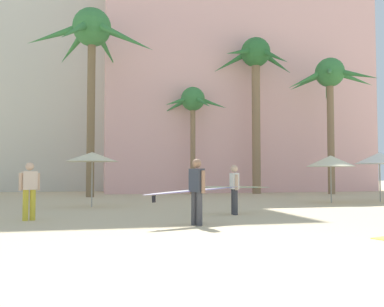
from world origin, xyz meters
name	(u,v)px	position (x,y,z in m)	size (l,w,h in m)	color
ground	(276,263)	(0.00, 0.00, 0.00)	(120.00, 120.00, 0.00)	beige
hotel_pink	(229,89)	(7.99, 26.78, 8.39)	(20.37, 10.54, 16.77)	beige
hotel_tower_gray	(65,24)	(-5.63, 32.07, 14.78)	(14.83, 11.51, 29.56)	beige
palm_tree_left	(193,106)	(3.42, 20.47, 5.84)	(4.43, 4.45, 7.07)	#896B4C
palm_tree_center	(256,69)	(7.72, 20.07, 8.40)	(5.74, 5.44, 10.58)	#896B4C
palm_tree_right	(330,83)	(12.38, 18.58, 7.41)	(6.18, 5.57, 9.06)	#896B4C
palm_tree_far_right	(92,40)	(-3.07, 18.61, 9.17)	(7.37, 6.64, 11.05)	brown
cafe_umbrella_0	(92,157)	(-2.88, 11.41, 2.03)	(2.09, 2.09, 2.23)	gray
cafe_umbrella_1	(331,161)	(7.90, 11.34, 1.93)	(2.23, 2.23, 2.19)	gray
cafe_umbrella_3	(379,158)	(10.62, 11.49, 2.10)	(2.29, 2.29, 2.37)	gray
person_far_left	(196,190)	(-0.11, 4.80, 0.93)	(3.05, 1.57, 1.75)	#3D3D42
person_mid_right	(233,187)	(1.76, 7.24, 0.90)	(2.97, 0.92, 1.64)	#3D3D42
person_near_right	(29,189)	(-4.58, 6.85, 0.92)	(0.59, 0.36, 1.68)	gold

